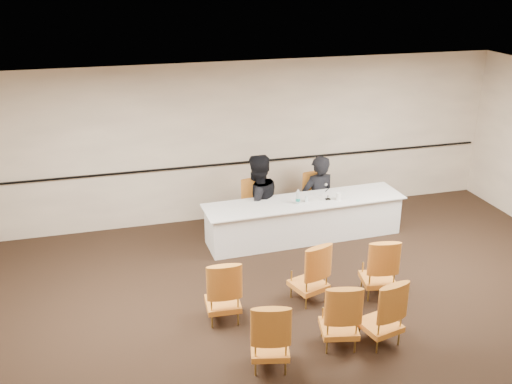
{
  "coord_description": "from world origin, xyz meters",
  "views": [
    {
      "loc": [
        -2.52,
        -5.97,
        4.6
      ],
      "look_at": [
        -0.17,
        2.6,
        1.03
      ],
      "focal_mm": 40.0,
      "sensor_mm": 36.0,
      "label": 1
    }
  ],
  "objects_px": {
    "aud_chair_front_mid": "(309,271)",
    "aud_chair_back_mid": "(340,313)",
    "aud_chair_back_left": "(270,333)",
    "drinking_glass": "(307,199)",
    "aud_chair_back_right": "(381,310)",
    "panelist_main_chair": "(318,199)",
    "panelist_second": "(257,206)",
    "aud_chair_front_left": "(223,289)",
    "coffee_cup": "(339,197)",
    "panelist_main": "(318,203)",
    "water_bottle": "(298,197)",
    "panelist_second_chair": "(257,207)",
    "aud_chair_front_right": "(379,266)",
    "panel_table": "(304,219)",
    "microphone": "(328,193)"
  },
  "relations": [
    {
      "from": "water_bottle",
      "to": "panelist_second",
      "type": "bearing_deg",
      "value": 133.8
    },
    {
      "from": "panelist_main_chair",
      "to": "aud_chair_front_mid",
      "type": "xyz_separation_m",
      "value": [
        -1.1,
        -2.51,
        0.0
      ]
    },
    {
      "from": "panelist_main_chair",
      "to": "coffee_cup",
      "type": "bearing_deg",
      "value": -83.19
    },
    {
      "from": "aud_chair_back_right",
      "to": "aud_chair_back_left",
      "type": "bearing_deg",
      "value": 170.23
    },
    {
      "from": "panelist_second",
      "to": "microphone",
      "type": "bearing_deg",
      "value": 134.35
    },
    {
      "from": "panel_table",
      "to": "panelist_second",
      "type": "distance_m",
      "value": 0.91
    },
    {
      "from": "water_bottle",
      "to": "panelist_main",
      "type": "bearing_deg",
      "value": 45.81
    },
    {
      "from": "drinking_glass",
      "to": "aud_chair_back_right",
      "type": "xyz_separation_m",
      "value": [
        -0.1,
        -3.09,
        -0.3
      ]
    },
    {
      "from": "panelist_second",
      "to": "aud_chair_back_left",
      "type": "bearing_deg",
      "value": 58.06
    },
    {
      "from": "panel_table",
      "to": "panelist_main_chair",
      "type": "height_order",
      "value": "panelist_main_chair"
    },
    {
      "from": "drinking_glass",
      "to": "coffee_cup",
      "type": "relative_size",
      "value": 0.71
    },
    {
      "from": "aud_chair_back_left",
      "to": "aud_chair_back_mid",
      "type": "distance_m",
      "value": 0.99
    },
    {
      "from": "panelist_second_chair",
      "to": "aud_chair_back_mid",
      "type": "height_order",
      "value": "same"
    },
    {
      "from": "panel_table",
      "to": "panelist_second",
      "type": "relative_size",
      "value": 1.85
    },
    {
      "from": "drinking_glass",
      "to": "coffee_cup",
      "type": "xyz_separation_m",
      "value": [
        0.56,
        -0.09,
        0.02
      ]
    },
    {
      "from": "panelist_main",
      "to": "aud_chair_back_right",
      "type": "height_order",
      "value": "panelist_main"
    },
    {
      "from": "panelist_second_chair",
      "to": "panelist_main_chair",
      "type": "bearing_deg",
      "value": 0.0
    },
    {
      "from": "panelist_main",
      "to": "water_bottle",
      "type": "height_order",
      "value": "panelist_main"
    },
    {
      "from": "panelist_second",
      "to": "aud_chair_front_mid",
      "type": "distance_m",
      "value": 2.47
    },
    {
      "from": "aud_chair_front_mid",
      "to": "aud_chair_front_right",
      "type": "distance_m",
      "value": 1.05
    },
    {
      "from": "panelist_second_chair",
      "to": "water_bottle",
      "type": "xyz_separation_m",
      "value": [
        0.58,
        -0.6,
        0.37
      ]
    },
    {
      "from": "drinking_glass",
      "to": "aud_chair_front_right",
      "type": "distance_m",
      "value": 2.09
    },
    {
      "from": "panelist_second",
      "to": "aud_chair_back_mid",
      "type": "bearing_deg",
      "value": 72.87
    },
    {
      "from": "panelist_second_chair",
      "to": "coffee_cup",
      "type": "bearing_deg",
      "value": -28.43
    },
    {
      "from": "panelist_second_chair",
      "to": "aud_chair_back_left",
      "type": "height_order",
      "value": "same"
    },
    {
      "from": "drinking_glass",
      "to": "aud_chair_front_left",
      "type": "bearing_deg",
      "value": -133.53
    },
    {
      "from": "panelist_main_chair",
      "to": "microphone",
      "type": "relative_size",
      "value": 3.62
    },
    {
      "from": "panel_table",
      "to": "aud_chair_front_right",
      "type": "bearing_deg",
      "value": -81.15
    },
    {
      "from": "aud_chair_front_right",
      "to": "aud_chair_back_right",
      "type": "bearing_deg",
      "value": -105.61
    },
    {
      "from": "aud_chair_back_mid",
      "to": "aud_chair_front_left",
      "type": "bearing_deg",
      "value": 156.17
    },
    {
      "from": "microphone",
      "to": "aud_chair_front_mid",
      "type": "distance_m",
      "value": 2.19
    },
    {
      "from": "aud_chair_front_left",
      "to": "drinking_glass",
      "type": "bearing_deg",
      "value": 50.01
    },
    {
      "from": "panelist_second",
      "to": "aud_chair_back_right",
      "type": "xyz_separation_m",
      "value": [
        0.65,
        -3.65,
        -0.02
      ]
    },
    {
      "from": "coffee_cup",
      "to": "aud_chair_back_mid",
      "type": "relative_size",
      "value": 0.15
    },
    {
      "from": "panelist_second_chair",
      "to": "microphone",
      "type": "relative_size",
      "value": 3.62
    },
    {
      "from": "panelist_second",
      "to": "aud_chair_front_left",
      "type": "relative_size",
      "value": 2.05
    },
    {
      "from": "water_bottle",
      "to": "aud_chair_front_mid",
      "type": "height_order",
      "value": "water_bottle"
    },
    {
      "from": "aud_chair_back_left",
      "to": "aud_chair_back_right",
      "type": "xyz_separation_m",
      "value": [
        1.52,
        0.09,
        0.0
      ]
    },
    {
      "from": "panelist_second_chair",
      "to": "aud_chair_front_right",
      "type": "distance_m",
      "value": 2.83
    },
    {
      "from": "aud_chair_back_mid",
      "to": "panelist_main",
      "type": "bearing_deg",
      "value": 85.21
    },
    {
      "from": "drinking_glass",
      "to": "aud_chair_back_mid",
      "type": "relative_size",
      "value": 0.11
    },
    {
      "from": "panelist_second",
      "to": "aud_chair_back_right",
      "type": "height_order",
      "value": "panelist_second"
    },
    {
      "from": "aud_chair_front_left",
      "to": "panelist_main_chair",
      "type": "bearing_deg",
      "value": 51.43
    },
    {
      "from": "aud_chair_front_mid",
      "to": "aud_chair_back_mid",
      "type": "relative_size",
      "value": 1.0
    },
    {
      "from": "panelist_main",
      "to": "coffee_cup",
      "type": "distance_m",
      "value": 0.8
    },
    {
      "from": "panelist_main_chair",
      "to": "water_bottle",
      "type": "height_order",
      "value": "water_bottle"
    },
    {
      "from": "aud_chair_front_left",
      "to": "aud_chair_front_mid",
      "type": "xyz_separation_m",
      "value": [
        1.31,
        0.16,
        0.0
      ]
    },
    {
      "from": "water_bottle",
      "to": "aud_chair_back_left",
      "type": "height_order",
      "value": "water_bottle"
    },
    {
      "from": "panelist_main_chair",
      "to": "panelist_second_chair",
      "type": "height_order",
      "value": "same"
    },
    {
      "from": "aud_chair_front_right",
      "to": "panelist_second",
      "type": "bearing_deg",
      "value": 123.32
    }
  ]
}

